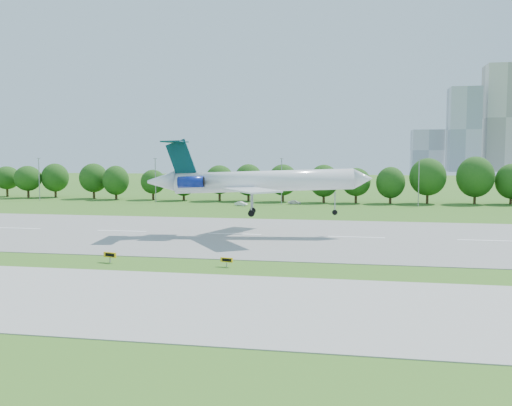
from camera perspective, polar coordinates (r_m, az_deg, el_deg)
name	(u,v)px	position (r m, az deg, el deg)	size (l,w,h in m)	color
ground	(354,268)	(68.27, 9.80, -6.47)	(600.00, 600.00, 0.00)	#2D631A
runway	(356,237)	(92.90, 9.98, -3.41)	(400.00, 45.00, 0.08)	gray
taxiway	(352,309)	(50.73, 9.55, -10.43)	(400.00, 23.00, 0.08)	#ADADA8
tree_line	(359,180)	(159.09, 10.23, 2.27)	(288.40, 8.40, 10.40)	#382314
light_poles	(349,181)	(149.13, 9.25, 2.17)	(175.90, 0.25, 12.19)	gray
skyline	(496,131)	(468.55, 22.87, 6.66)	(127.00, 52.00, 80.00)	#B2B2B7
airliner	(253,181)	(93.43, -0.35, 2.26)	(37.10, 26.82, 12.57)	white
taxi_sign_left	(110,255)	(72.96, -14.40, -5.05)	(1.83, 0.67, 1.29)	gray
taxi_sign_centre	(227,260)	(68.18, -2.96, -5.72)	(1.58, 0.49, 1.11)	gray
service_vehicle_a	(241,204)	(147.10, -1.50, -0.07)	(1.15, 3.31, 1.09)	white
service_vehicle_b	(294,202)	(151.55, 3.87, 0.09)	(1.38, 3.43, 1.17)	silver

